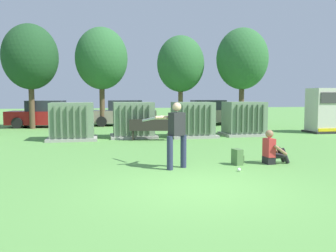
% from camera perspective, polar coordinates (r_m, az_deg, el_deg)
% --- Properties ---
extents(ground_plane, '(96.00, 96.00, 0.00)m').
position_cam_1_polar(ground_plane, '(7.52, 5.30, -9.88)').
color(ground_plane, '#5B9947').
extents(transformer_west, '(2.10, 1.70, 1.62)m').
position_cam_1_polar(transformer_west, '(15.87, -15.16, 0.66)').
color(transformer_west, '#9E9B93').
rests_on(transformer_west, ground).
extents(transformer_mid_west, '(2.10, 1.70, 1.62)m').
position_cam_1_polar(transformer_mid_west, '(16.29, -5.60, 0.92)').
color(transformer_mid_west, '#9E9B93').
rests_on(transformer_mid_west, ground).
extents(transformer_mid_east, '(2.10, 1.70, 1.62)m').
position_cam_1_polar(transformer_mid_east, '(16.45, 3.99, 0.97)').
color(transformer_mid_east, '#9E9B93').
rests_on(transformer_mid_east, ground).
extents(transformer_east, '(2.10, 1.70, 1.62)m').
position_cam_1_polar(transformer_east, '(17.47, 12.14, 1.10)').
color(transformer_east, '#9E9B93').
rests_on(transformer_east, ground).
extents(generator_enclosure, '(1.60, 1.40, 2.30)m').
position_cam_1_polar(generator_enclosure, '(20.01, 23.76, 2.26)').
color(generator_enclosure, '#262626').
rests_on(generator_enclosure, ground).
extents(park_bench, '(1.84, 0.73, 0.92)m').
position_cam_1_polar(park_bench, '(15.11, -2.82, -0.34)').
color(park_bench, '#2D2823').
rests_on(park_bench, ground).
extents(batter, '(1.06, 1.50, 1.74)m').
position_cam_1_polar(batter, '(9.27, 1.19, -0.92)').
color(batter, '#282D4C').
rests_on(batter, ground).
extents(sports_ball, '(0.09, 0.09, 0.09)m').
position_cam_1_polar(sports_ball, '(9.21, 11.37, -6.91)').
color(sports_ball, white).
rests_on(sports_ball, ground).
extents(seated_spectator, '(0.74, 0.57, 0.96)m').
position_cam_1_polar(seated_spectator, '(10.42, 16.44, -3.80)').
color(seated_spectator, black).
rests_on(seated_spectator, ground).
extents(backpack, '(0.31, 0.35, 0.44)m').
position_cam_1_polar(backpack, '(10.05, 11.15, -4.94)').
color(backpack, '#4C723F').
rests_on(backpack, ground).
extents(tree_left, '(3.14, 3.14, 6.00)m').
position_cam_1_polar(tree_left, '(22.08, -21.31, 10.30)').
color(tree_left, brown).
rests_on(tree_left, ground).
extents(tree_center_left, '(3.18, 3.18, 6.07)m').
position_cam_1_polar(tree_center_left, '(22.38, -10.67, 10.60)').
color(tree_center_left, brown).
rests_on(tree_center_left, ground).
extents(tree_center_right, '(2.98, 2.98, 5.69)m').
position_cam_1_polar(tree_center_right, '(22.67, 2.05, 9.94)').
color(tree_center_right, brown).
rests_on(tree_center_right, ground).
extents(tree_right, '(3.19, 3.19, 6.09)m').
position_cam_1_polar(tree_right, '(22.76, 11.86, 10.51)').
color(tree_right, brown).
rests_on(tree_right, ground).
extents(parked_car_left_of_center, '(4.37, 2.28, 1.62)m').
position_cam_1_polar(parked_car_left_of_center, '(22.88, -19.28, 1.72)').
color(parked_car_left_of_center, maroon).
rests_on(parked_car_left_of_center, ground).
extents(parked_car_right_of_center, '(4.34, 2.21, 1.62)m').
position_cam_1_polar(parked_car_right_of_center, '(22.97, -7.14, 1.97)').
color(parked_car_right_of_center, gray).
rests_on(parked_car_right_of_center, ground).
extents(parked_car_rightmost, '(4.24, 2.01, 1.62)m').
position_cam_1_polar(parked_car_rightmost, '(23.87, 6.20, 2.09)').
color(parked_car_rightmost, gray).
rests_on(parked_car_rightmost, ground).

